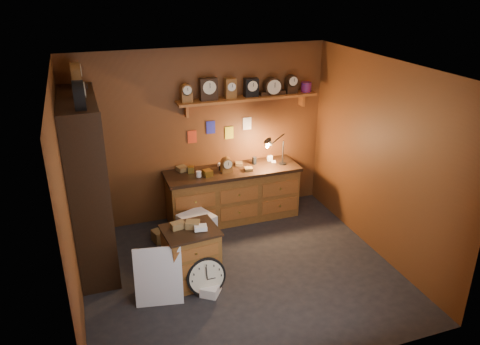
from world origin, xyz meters
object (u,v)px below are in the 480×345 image
low_cabinet (191,254)px  big_round_clock (206,276)px  workbench (233,191)px  shelving_unit (85,177)px

low_cabinet → big_round_clock: size_ratio=1.73×
workbench → low_cabinet: size_ratio=2.48×
shelving_unit → big_round_clock: 2.02m
shelving_unit → big_round_clock: bearing=-44.5°
workbench → low_cabinet: 1.77m
shelving_unit → low_cabinet: (1.14, -0.94, -0.84)m
shelving_unit → workbench: bearing=12.8°
big_round_clock → shelving_unit: bearing=135.5°
workbench → low_cabinet: (-1.04, -1.43, -0.06)m
shelving_unit → workbench: shelving_unit is taller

